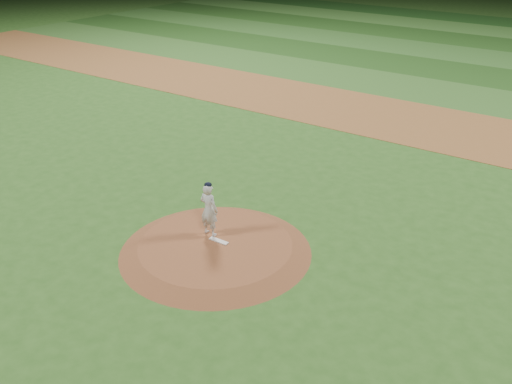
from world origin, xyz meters
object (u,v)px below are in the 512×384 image
rosin_bag (208,215)px  pitcher_on_mound (209,209)px  pitchers_mound (216,248)px  pitching_rubber (219,241)px

rosin_bag → pitcher_on_mound: bearing=-47.4°
pitchers_mound → pitching_rubber: bearing=95.3°
pitcher_on_mound → pitchers_mound: bearing=-34.8°
rosin_bag → pitching_rubber: bearing=-39.1°
pitching_rubber → pitcher_on_mound: 0.95m
pitchers_mound → pitcher_on_mound: 1.12m
pitchers_mound → rosin_bag: bearing=136.9°
pitchers_mound → rosin_bag: size_ratio=52.39×
pitchers_mound → rosin_bag: rosin_bag is taller
pitchers_mound → pitching_rubber: 0.22m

